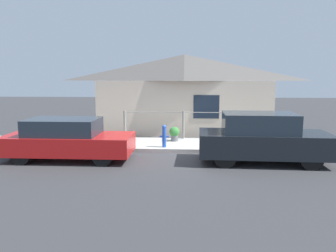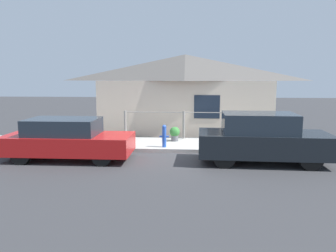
{
  "view_description": "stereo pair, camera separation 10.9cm",
  "coord_description": "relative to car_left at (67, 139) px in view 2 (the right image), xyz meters",
  "views": [
    {
      "loc": [
        0.16,
        -11.11,
        2.65
      ],
      "look_at": [
        -0.52,
        0.3,
        0.9
      ],
      "focal_mm": 35.0,
      "sensor_mm": 36.0,
      "label": 1
    },
    {
      "loc": [
        0.27,
        -11.1,
        2.65
      ],
      "look_at": [
        -0.52,
        0.3,
        0.9
      ],
      "focal_mm": 35.0,
      "sensor_mm": 36.0,
      "label": 2
    }
  ],
  "objects": [
    {
      "name": "fire_hydrant",
      "position": [
        2.97,
        1.47,
        -0.11
      ],
      "size": [
        0.34,
        0.15,
        0.8
      ],
      "color": "blue",
      "rests_on": "sidewalk"
    },
    {
      "name": "fence",
      "position": [
        3.63,
        3.15,
        0.09
      ],
      "size": [
        4.9,
        0.1,
        1.12
      ],
      "color": "gray",
      "rests_on": "sidewalk"
    },
    {
      "name": "potted_plant_by_fence",
      "position": [
        0.02,
        2.48,
        -0.22
      ],
      "size": [
        0.46,
        0.46,
        0.57
      ],
      "color": "#9E5638",
      "rests_on": "sidewalk"
    },
    {
      "name": "house",
      "position": [
        3.63,
        5.07,
        2.19
      ],
      "size": [
        8.11,
        2.23,
        3.62
      ],
      "color": "beige",
      "rests_on": "ground_plane"
    },
    {
      "name": "ground_plane",
      "position": [
        3.63,
        1.13,
        -0.66
      ],
      "size": [
        60.0,
        60.0,
        0.0
      ],
      "primitive_type": "plane",
      "color": "#38383A"
    },
    {
      "name": "car_left",
      "position": [
        0.0,
        0.0,
        0.0
      ],
      "size": [
        4.01,
        1.61,
        1.32
      ],
      "rotation": [
        0.0,
        0.0,
        0.0
      ],
      "color": "red",
      "rests_on": "ground_plane"
    },
    {
      "name": "car_right",
      "position": [
        6.09,
        0.0,
        0.1
      ],
      "size": [
        3.96,
        1.73,
        1.54
      ],
      "rotation": [
        0.0,
        0.0,
        -0.03
      ],
      "color": "black",
      "rests_on": "ground_plane"
    },
    {
      "name": "potted_plant_near_hydrant",
      "position": [
        3.29,
        2.6,
        -0.22
      ],
      "size": [
        0.4,
        0.4,
        0.56
      ],
      "color": "slate",
      "rests_on": "sidewalk"
    },
    {
      "name": "sidewalk",
      "position": [
        3.63,
        2.22,
        -0.6
      ],
      "size": [
        24.0,
        2.17,
        0.13
      ],
      "color": "#B2AFA8",
      "rests_on": "ground_plane"
    }
  ]
}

